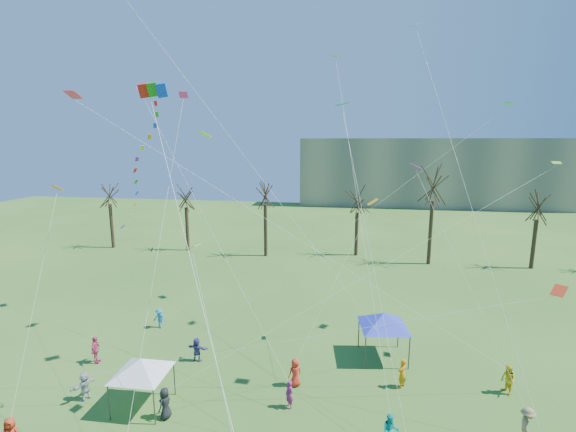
% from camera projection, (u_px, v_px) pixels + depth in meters
% --- Properties ---
extents(distant_building, '(60.00, 14.00, 15.00)m').
position_uv_depth(distant_building, '(435.00, 172.00, 91.11)').
color(distant_building, gray).
rests_on(distant_building, ground).
extents(bare_tree_row, '(67.58, 8.21, 11.91)m').
position_uv_depth(bare_tree_row, '(345.00, 202.00, 48.81)').
color(bare_tree_row, black).
rests_on(bare_tree_row, ground).
extents(big_box_kite, '(4.79, 5.70, 19.21)m').
position_uv_depth(big_box_kite, '(145.00, 168.00, 20.01)').
color(big_box_kite, red).
rests_on(big_box_kite, ground).
extents(canopy_tent_white, '(3.88, 3.88, 2.91)m').
position_uv_depth(canopy_tent_white, '(141.00, 366.00, 21.78)').
color(canopy_tent_white, '#3F3F44').
rests_on(canopy_tent_white, ground).
extents(canopy_tent_blue, '(4.28, 4.28, 3.23)m').
position_uv_depth(canopy_tent_blue, '(384.00, 320.00, 26.78)').
color(canopy_tent_blue, '#3F3F44').
rests_on(canopy_tent_blue, ground).
extents(festival_crowd, '(26.46, 15.03, 1.86)m').
position_uv_depth(festival_crowd, '(273.00, 401.00, 21.35)').
color(festival_crowd, red).
rests_on(festival_crowd, ground).
extents(small_kites_aloft, '(30.39, 19.69, 34.08)m').
position_uv_depth(small_kites_aloft, '(296.00, 146.00, 24.15)').
color(small_kites_aloft, orange).
rests_on(small_kites_aloft, ground).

